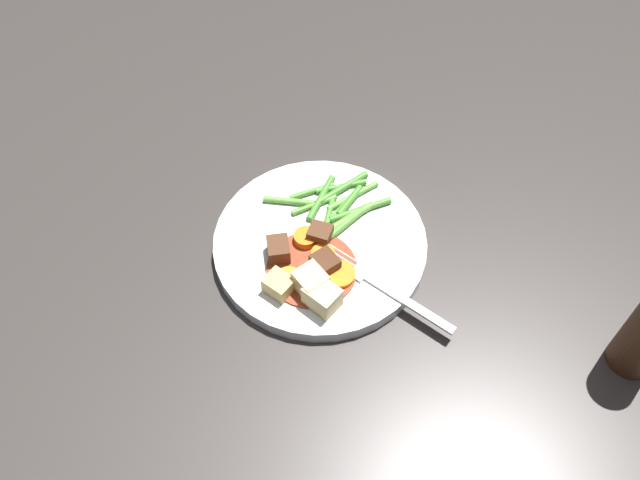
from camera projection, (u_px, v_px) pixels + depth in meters
ground_plane at (320, 248)px, 0.81m from camera, size 3.00×3.00×0.00m
dinner_plate at (320, 244)px, 0.80m from camera, size 0.25×0.25×0.02m
stew_sauce at (312, 269)px, 0.77m from camera, size 0.10×0.10×0.00m
carrot_slice_0 at (339, 275)px, 0.76m from camera, size 0.05×0.05×0.01m
carrot_slice_1 at (327, 255)px, 0.78m from camera, size 0.04×0.04×0.01m
carrot_slice_2 at (289, 279)px, 0.75m from camera, size 0.03×0.03×0.01m
carrot_slice_3 at (306, 240)px, 0.79m from camera, size 0.03×0.03×0.01m
potato_chunk_0 at (311, 282)px, 0.74m from camera, size 0.04×0.04×0.03m
potato_chunk_1 at (279, 285)px, 0.75m from camera, size 0.04×0.04×0.02m
potato_chunk_2 at (322, 297)px, 0.73m from camera, size 0.05×0.05×0.03m
meat_chunk_0 at (321, 236)px, 0.78m from camera, size 0.03×0.03×0.02m
meat_chunk_1 at (278, 250)px, 0.77m from camera, size 0.03×0.02×0.02m
meat_chunk_2 at (324, 264)px, 0.76m from camera, size 0.04×0.04×0.02m
green_bean_0 at (321, 198)px, 0.83m from camera, size 0.07×0.04×0.01m
green_bean_1 at (327, 220)px, 0.81m from camera, size 0.06×0.03×0.01m
green_bean_2 at (308, 192)px, 0.83m from camera, size 0.02×0.06×0.01m
green_bean_3 at (334, 215)px, 0.81m from camera, size 0.05×0.05×0.01m
green_bean_4 at (353, 196)px, 0.83m from camera, size 0.04×0.07×0.01m
green_bean_5 at (341, 187)px, 0.84m from camera, size 0.01×0.06×0.01m
green_bean_6 at (352, 217)px, 0.81m from camera, size 0.04×0.06×0.01m
green_bean_7 at (342, 189)px, 0.84m from camera, size 0.05×0.07×0.01m
green_bean_8 at (350, 201)px, 0.82m from camera, size 0.04×0.04×0.01m
green_bean_9 at (348, 222)px, 0.81m from camera, size 0.05×0.06×0.01m
green_bean_10 at (360, 210)px, 0.82m from camera, size 0.03×0.08×0.01m
green_bean_11 at (315, 205)px, 0.82m from camera, size 0.02×0.06×0.01m
green_bean_12 at (288, 201)px, 0.82m from camera, size 0.02×0.06×0.01m
fork at (382, 286)px, 0.76m from camera, size 0.14×0.13×0.00m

